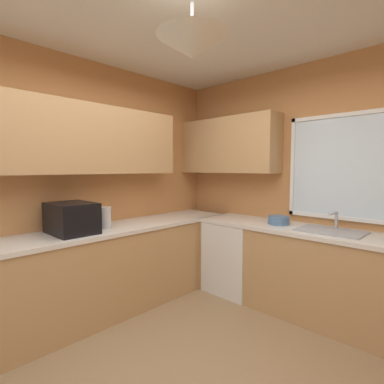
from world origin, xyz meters
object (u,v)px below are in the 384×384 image
dishwasher (236,256)px  bowl (279,220)px  kettle (105,218)px  microwave (72,218)px  sink_assembly (331,231)px

dishwasher → bowl: 0.75m
kettle → bowl: bearing=50.2°
kettle → bowl: 1.85m
microwave → kettle: size_ratio=2.21×
kettle → bowl: size_ratio=0.94×
sink_assembly → kettle: bearing=-140.4°
microwave → bowl: 2.14m
dishwasher → bowl: size_ratio=3.69×
microwave → kettle: (0.02, 0.34, -0.04)m
microwave → sink_assembly: 2.49m
microwave → bowl: bearing=55.7°
kettle → dishwasher: bearing=65.4°
sink_assembly → bowl: 0.55m
bowl → microwave: bearing=-124.3°
dishwasher → bowl: (0.55, 0.03, 0.51)m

